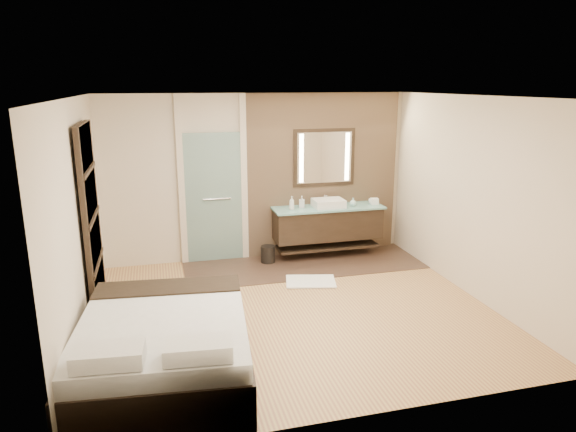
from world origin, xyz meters
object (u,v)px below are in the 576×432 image
object	(u,v)px
vanity	(328,223)
waste_bin	(268,254)
bed	(165,347)
mirror_unit	(324,158)

from	to	relation	value
vanity	waste_bin	world-z (taller)	vanity
vanity	bed	world-z (taller)	vanity
waste_bin	vanity	bearing A→B (deg)	3.73
vanity	bed	bearing A→B (deg)	-131.81
bed	vanity	bearing A→B (deg)	53.93
waste_bin	mirror_unit	bearing A→B (deg)	16.37
mirror_unit	waste_bin	world-z (taller)	mirror_unit
mirror_unit	waste_bin	bearing A→B (deg)	-163.63
mirror_unit	waste_bin	size ratio (longest dim) A/B	3.71
mirror_unit	bed	size ratio (longest dim) A/B	0.48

